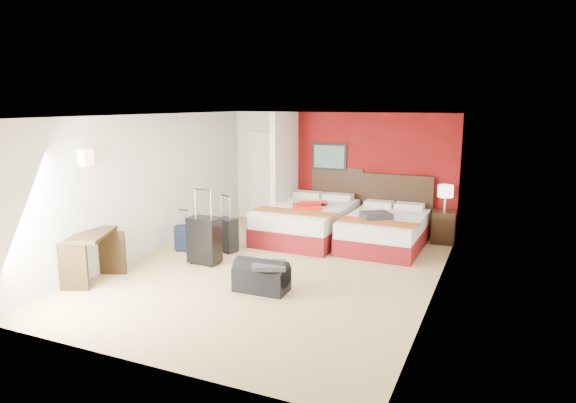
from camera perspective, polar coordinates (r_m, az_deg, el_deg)
The scene contains 17 objects.
ground at distance 8.24m, azimuth -1.45°, elevation -7.90°, with size 6.50×6.50×0.00m, color tan.
room_walls at distance 9.80m, azimuth -5.39°, elevation 2.70°, with size 5.02×6.52×2.50m.
red_accent_panel at distance 10.69m, azimuth 9.61°, elevation 3.26°, with size 3.50×0.04×2.50m, color maroon.
partition_wall at distance 10.68m, azimuth -0.38°, elevation 3.41°, with size 0.12×1.20×2.50m, color silver.
entry_door at distance 11.55m, azimuth -2.58°, elevation 2.87°, with size 0.82×0.06×2.05m, color silver.
bed_left at distance 10.08m, azimuth 2.23°, elevation -2.36°, with size 1.56×2.23×0.67m, color white.
bed_right at distance 9.65m, azimuth 10.93°, elevation -3.38°, with size 1.40×2.00×0.60m, color white.
red_suitcase_open at distance 9.87m, azimuth 2.57°, elevation -0.39°, with size 0.54×0.75×0.09m, color red.
jacket_bundle at distance 9.31m, azimuth 10.00°, elevation -1.60°, with size 0.51×0.41×0.12m, color #37373C.
nightstand at distance 10.22m, azimuth 17.29°, elevation -2.82°, with size 0.44×0.44×0.62m, color black.
table_lamp at distance 10.11m, azimuth 17.47°, elevation 0.33°, with size 0.29×0.29×0.52m, color white.
suitcase_black at distance 8.60m, azimuth -9.52°, elevation -4.51°, with size 0.52×0.32×0.78m, color black.
suitcase_charcoal at distance 9.26m, azimuth -7.04°, elevation -3.89°, with size 0.40×0.25×0.60m, color black.
suitcase_navy at distance 9.44m, azimuth -11.71°, elevation -4.22°, with size 0.32×0.20×0.45m, color #101B32.
duffel_bag at distance 7.35m, azimuth -3.04°, elevation -8.70°, with size 0.77×0.41×0.39m, color black.
jacket_draped at distance 7.17m, azimuth -2.16°, elevation -7.29°, with size 0.47×0.40×0.06m, color #36363B.
desk at distance 8.18m, azimuth -21.30°, elevation -5.98°, with size 0.46×0.93×0.77m, color #302010.
Camera 1 is at (3.32, -7.04, 2.69)m, focal length 31.19 mm.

